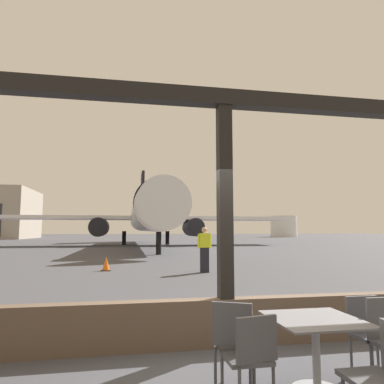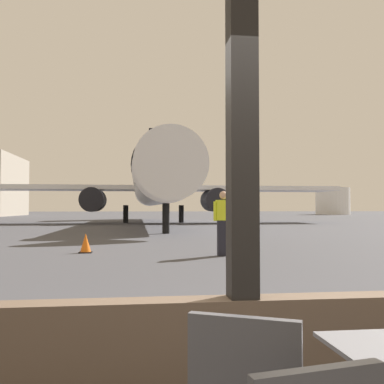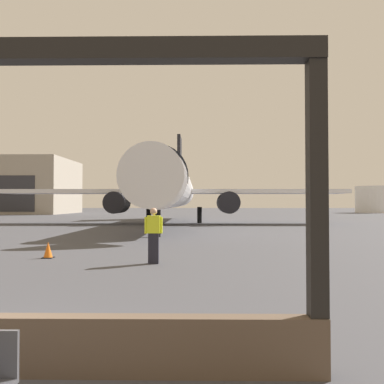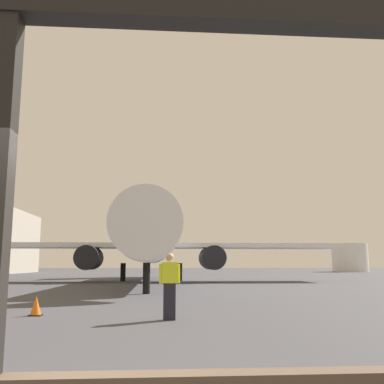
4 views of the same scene
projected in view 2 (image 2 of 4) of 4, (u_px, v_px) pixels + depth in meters
ground_plane at (145, 221)px, 42.73m from camera, size 220.00×220.00×0.00m
window_frame at (242, 206)px, 3.12m from camera, size 8.74×0.24×3.72m
airplane at (155, 184)px, 34.80m from camera, size 31.08×33.21×9.94m
ground_crew_worker at (223, 222)px, 11.71m from camera, size 0.56×0.22×1.74m
traffic_cone at (86, 244)px, 12.46m from camera, size 0.36×0.36×0.56m
fuel_storage_tank at (333, 201)px, 83.21m from camera, size 6.37×6.37×5.10m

